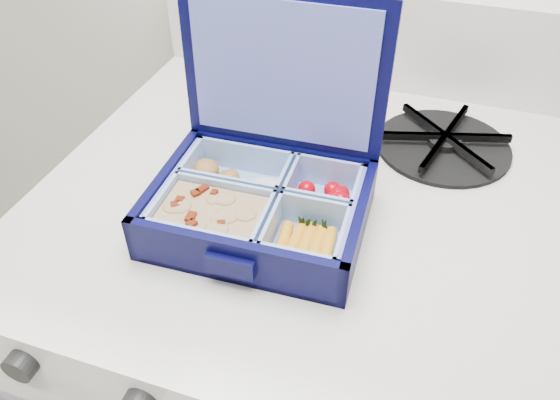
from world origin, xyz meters
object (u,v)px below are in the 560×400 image
(stove, at_px, (300,383))
(bento_box, at_px, (260,207))
(fork, at_px, (328,167))
(burner_grate, at_px, (444,140))

(stove, relative_size, bento_box, 4.11)
(stove, height_order, fork, fork)
(burner_grate, bearing_deg, bento_box, -129.24)
(stove, height_order, burner_grate, burner_grate)
(stove, height_order, bento_box, bento_box)
(bento_box, distance_m, burner_grate, 0.26)
(burner_grate, distance_m, fork, 0.15)
(stove, xyz_separation_m, burner_grate, (0.14, 0.11, 0.45))
(bento_box, xyz_separation_m, burner_grate, (0.17, 0.20, -0.01))
(fork, bearing_deg, stove, -80.51)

